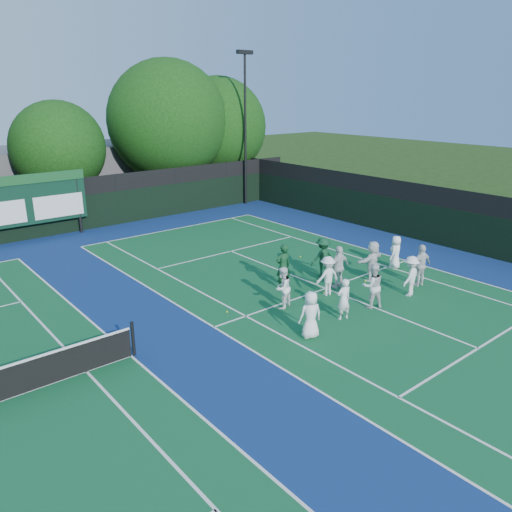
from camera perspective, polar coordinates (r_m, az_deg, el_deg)
ground at (r=19.74m, az=10.10°, el=-4.54°), size 120.00×120.00×0.00m
court_apron at (r=16.78m, az=-6.30°, el=-8.61°), size 34.00×32.00×0.01m
near_court at (r=20.34m, az=7.97°, el=-3.69°), size 11.05×23.85×0.01m
back_fence at (r=29.45m, az=-22.75°, el=4.68°), size 34.00×0.08×3.00m
divider_fence_right at (r=27.00m, az=21.25°, el=3.74°), size 0.08×32.00×3.00m
scoreboard at (r=28.63m, az=-24.62°, el=5.80°), size 6.00×0.21×3.55m
clubhouse at (r=38.03m, az=-20.79°, el=8.69°), size 18.00×6.00×4.00m
light_pole_right at (r=34.83m, az=-1.25°, el=16.19°), size 1.20×0.30×10.12m
tree_c at (r=33.06m, az=-21.41°, el=11.22°), size 5.58×5.58×7.14m
tree_d at (r=36.07m, az=-9.86°, el=14.63°), size 8.24×8.24×9.77m
tree_e at (r=38.32m, az=-4.30°, el=14.28°), size 7.19×7.19×8.71m
tennis_ball_0 at (r=19.82m, az=7.73°, el=-4.21°), size 0.07×0.07×0.07m
tennis_ball_1 at (r=21.33m, az=12.37°, el=-2.83°), size 0.07×0.07×0.07m
tennis_ball_2 at (r=21.65m, az=18.45°, el=-3.05°), size 0.07×0.07×0.07m
tennis_ball_3 at (r=18.05m, az=-3.33°, el=-6.39°), size 0.07×0.07×0.07m
tennis_ball_4 at (r=24.01m, az=5.08°, el=-0.07°), size 0.07×0.07×0.07m
tennis_ball_5 at (r=23.00m, az=13.82°, el=-1.37°), size 0.07×0.07×0.07m
player_front_0 at (r=16.11m, az=6.25°, el=-6.69°), size 0.88×0.71×1.57m
player_front_1 at (r=17.52m, az=10.00°, el=-4.89°), size 0.60×0.45×1.50m
player_front_2 at (r=18.64m, az=13.16°, el=-3.34°), size 1.01×0.93×1.69m
player_front_3 at (r=20.12m, az=17.24°, el=-2.21°), size 1.14×0.82×1.60m
player_front_4 at (r=21.27m, az=18.34°, el=-1.01°), size 1.06×0.53×1.75m
player_back_0 at (r=18.16m, az=3.03°, el=-3.64°), size 0.91×0.79×1.57m
player_back_1 at (r=19.49m, az=8.16°, el=-2.26°), size 1.08×0.71×1.57m
player_back_2 at (r=20.24m, az=9.45°, el=-1.25°), size 1.04×0.44×1.76m
player_back_3 at (r=21.34m, az=13.15°, el=-0.54°), size 1.62×0.62×1.70m
player_back_4 at (r=23.06m, az=15.66°, el=0.41°), size 0.84×0.66×1.51m
coach_left at (r=19.91m, az=3.12°, el=-1.20°), size 0.73×0.53×1.86m
coach_right at (r=21.39m, az=7.63°, el=-0.14°), size 1.21×0.83×1.72m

